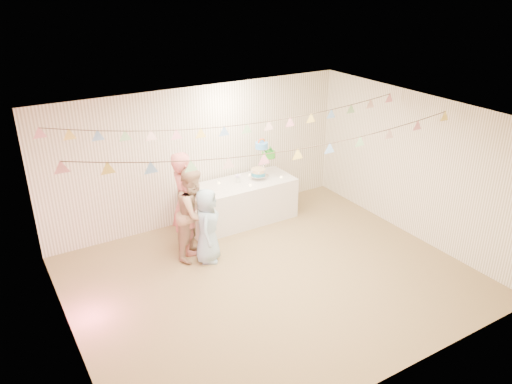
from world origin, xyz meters
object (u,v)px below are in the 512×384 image
person_adult_b (194,213)px  person_child (207,226)px  cake_stand (263,161)px  table (240,202)px  person_adult_a (185,203)px

person_adult_b → person_child: 0.32m
cake_stand → table: bearing=-174.8°
cake_stand → person_adult_a: bearing=-163.5°
cake_stand → person_child: cake_stand is taller
person_adult_a → cake_stand: bearing=-67.6°
cake_stand → person_child: size_ratio=0.57×
cake_stand → person_adult_b: person_adult_b is taller
table → person_adult_b: size_ratio=1.33×
person_adult_b → person_child: bearing=-107.2°
person_adult_a → person_adult_b: 0.24m
person_adult_a → person_child: bearing=-152.9°
table → person_child: 1.53m
person_adult_b → table: bearing=-10.1°
person_adult_a → person_child: person_adult_a is taller
person_adult_a → person_adult_b: person_adult_a is taller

